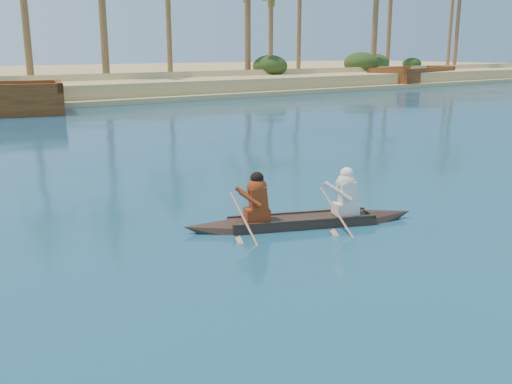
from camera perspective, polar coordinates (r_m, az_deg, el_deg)
ground at (r=19.93m, az=14.61°, el=3.61°), size 160.00×160.00×0.00m
sandy_embankment at (r=61.24m, az=-22.12°, el=10.31°), size 150.00×51.00×1.50m
shrub_cluster at (r=46.48m, az=-17.32°, el=10.65°), size 100.00×6.00×2.40m
canoe at (r=11.52m, az=4.62°, el=-2.14°), size 4.69×2.45×1.33m
barge_right at (r=61.14m, az=15.45°, el=10.99°), size 12.89×7.18×2.04m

